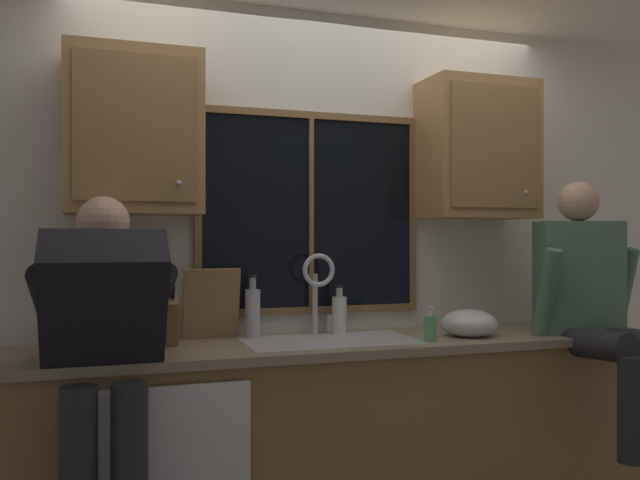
% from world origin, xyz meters
% --- Properties ---
extents(back_wall, '(5.58, 0.12, 2.55)m').
position_xyz_m(back_wall, '(0.00, 0.06, 1.27)').
color(back_wall, silver).
rests_on(back_wall, floor).
extents(window_glass, '(1.10, 0.02, 0.95)m').
position_xyz_m(window_glass, '(-0.06, -0.01, 1.52)').
color(window_glass, black).
extents(window_frame_top, '(1.17, 0.02, 0.04)m').
position_xyz_m(window_frame_top, '(-0.06, -0.02, 2.02)').
color(window_frame_top, brown).
extents(window_frame_bottom, '(1.17, 0.02, 0.04)m').
position_xyz_m(window_frame_bottom, '(-0.06, -0.02, 1.03)').
color(window_frame_bottom, brown).
extents(window_frame_left, '(0.03, 0.02, 0.95)m').
position_xyz_m(window_frame_left, '(-0.62, -0.02, 1.52)').
color(window_frame_left, brown).
extents(window_frame_right, '(0.03, 0.02, 0.95)m').
position_xyz_m(window_frame_right, '(0.51, -0.02, 1.52)').
color(window_frame_right, brown).
extents(window_mullion_center, '(0.02, 0.02, 0.95)m').
position_xyz_m(window_mullion_center, '(-0.06, -0.02, 1.52)').
color(window_mullion_center, brown).
extents(lower_cabinet_run, '(3.18, 0.58, 0.88)m').
position_xyz_m(lower_cabinet_run, '(0.00, -0.29, 0.44)').
color(lower_cabinet_run, olive).
rests_on(lower_cabinet_run, floor).
extents(countertop, '(3.24, 0.62, 0.04)m').
position_xyz_m(countertop, '(0.00, -0.31, 0.90)').
color(countertop, gray).
rests_on(countertop, lower_cabinet_run).
extents(upper_cabinet_left, '(0.58, 0.36, 0.72)m').
position_xyz_m(upper_cabinet_left, '(-0.93, -0.17, 1.86)').
color(upper_cabinet_left, '#A87A47').
extents(upper_cabinet_right, '(0.58, 0.36, 0.72)m').
position_xyz_m(upper_cabinet_right, '(0.81, -0.17, 1.86)').
color(upper_cabinet_right, '#A87A47').
extents(sink, '(0.80, 0.46, 0.21)m').
position_xyz_m(sink, '(-0.06, -0.30, 0.82)').
color(sink, '#B7B7BC').
rests_on(sink, lower_cabinet_run).
extents(faucet, '(0.18, 0.09, 0.40)m').
position_xyz_m(faucet, '(-0.05, -0.12, 1.17)').
color(faucet, silver).
rests_on(faucet, countertop).
extents(person_standing, '(0.53, 0.69, 1.56)m').
position_xyz_m(person_standing, '(-1.06, -0.62, 0.96)').
color(person_standing, '#262628').
rests_on(person_standing, floor).
extents(person_sitting_on_counter, '(0.54, 0.65, 1.26)m').
position_xyz_m(person_sitting_on_counter, '(1.21, -0.57, 1.10)').
color(person_sitting_on_counter, '#262628').
rests_on(person_sitting_on_counter, countertop).
extents(knife_block, '(0.12, 0.18, 0.32)m').
position_xyz_m(knife_block, '(-0.80, -0.22, 1.03)').
color(knife_block, olive).
rests_on(knife_block, countertop).
extents(cutting_board, '(0.26, 0.09, 0.34)m').
position_xyz_m(cutting_board, '(-0.57, -0.09, 1.09)').
color(cutting_board, '#997047').
rests_on(cutting_board, countertop).
extents(mixing_bowl, '(0.27, 0.27, 0.14)m').
position_xyz_m(mixing_bowl, '(0.63, -0.38, 0.98)').
color(mixing_bowl, silver).
rests_on(mixing_bowl, countertop).
extents(soap_dispenser, '(0.06, 0.07, 0.16)m').
position_xyz_m(soap_dispenser, '(0.38, -0.47, 0.98)').
color(soap_dispenser, '#59A566').
rests_on(soap_dispenser, countertop).
extents(bottle_green_glass, '(0.07, 0.07, 0.30)m').
position_xyz_m(bottle_green_glass, '(-0.38, -0.11, 1.04)').
color(bottle_green_glass, '#B7B7BC').
rests_on(bottle_green_glass, countertop).
extents(bottle_tall_clear, '(0.07, 0.07, 0.24)m').
position_xyz_m(bottle_tall_clear, '(0.06, -0.11, 1.02)').
color(bottle_tall_clear, silver).
rests_on(bottle_tall_clear, countertop).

